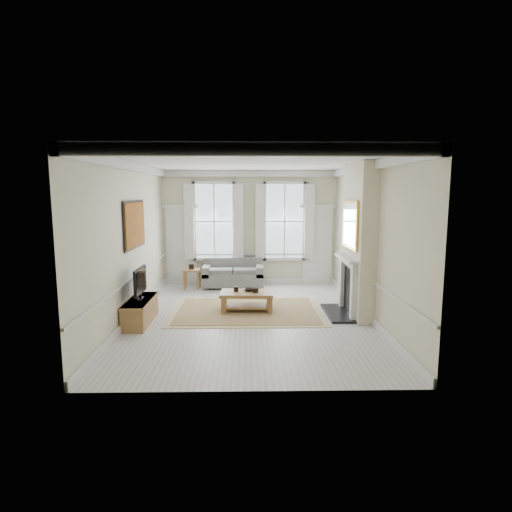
{
  "coord_description": "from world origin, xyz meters",
  "views": [
    {
      "loc": [
        -0.06,
        -9.22,
        2.75
      ],
      "look_at": [
        0.14,
        0.86,
        1.25
      ],
      "focal_mm": 30.0,
      "sensor_mm": 36.0,
      "label": 1
    }
  ],
  "objects_px": {
    "tv_stand": "(140,311)",
    "coffee_table": "(247,295)",
    "side_table": "(192,273)",
    "sofa": "(233,275)"
  },
  "relations": [
    {
      "from": "coffee_table",
      "to": "side_table",
      "type": "bearing_deg",
      "value": 125.78
    },
    {
      "from": "coffee_table",
      "to": "sofa",
      "type": "bearing_deg",
      "value": 101.37
    },
    {
      "from": "sofa",
      "to": "tv_stand",
      "type": "distance_m",
      "value": 3.95
    },
    {
      "from": "tv_stand",
      "to": "coffee_table",
      "type": "bearing_deg",
      "value": 21.05
    },
    {
      "from": "side_table",
      "to": "sofa",
      "type": "bearing_deg",
      "value": 9.06
    },
    {
      "from": "sofa",
      "to": "side_table",
      "type": "height_order",
      "value": "sofa"
    },
    {
      "from": "sofa",
      "to": "coffee_table",
      "type": "xyz_separation_m",
      "value": [
        0.4,
        -2.62,
        0.03
      ]
    },
    {
      "from": "side_table",
      "to": "tv_stand",
      "type": "relative_size",
      "value": 0.4
    },
    {
      "from": "side_table",
      "to": "coffee_table",
      "type": "xyz_separation_m",
      "value": [
        1.59,
        -2.43,
        -0.08
      ]
    },
    {
      "from": "side_table",
      "to": "tv_stand",
      "type": "height_order",
      "value": "side_table"
    }
  ]
}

